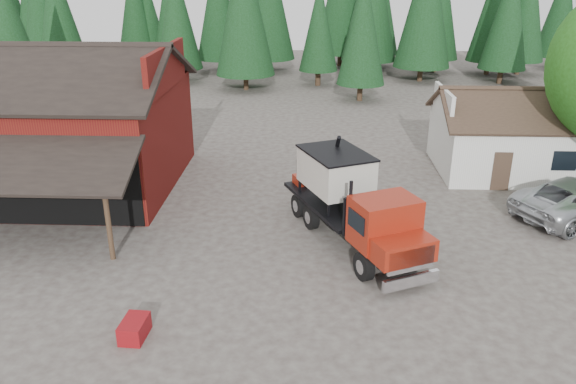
{
  "coord_description": "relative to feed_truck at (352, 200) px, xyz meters",
  "views": [
    {
      "loc": [
        1.98,
        -16.73,
        10.54
      ],
      "look_at": [
        1.06,
        4.83,
        1.8
      ],
      "focal_mm": 35.0,
      "sensor_mm": 36.0,
      "label": 1
    }
  ],
  "objects": [
    {
      "name": "feed_truck",
      "position": [
        0.0,
        0.0,
        0.0
      ],
      "size": [
        5.74,
        8.88,
        3.93
      ],
      "rotation": [
        0.0,
        0.0,
        0.43
      ],
      "color": "black",
      "rests_on": "ground"
    },
    {
      "name": "farmhouse",
      "position": [
        9.34,
        8.97,
        -0.17
      ],
      "size": [
        8.6,
        6.42,
        4.65
      ],
      "color": "silver",
      "rests_on": "ground"
    },
    {
      "name": "near_pine_b",
      "position": [
        2.34,
        25.97,
        4.05
      ],
      "size": [
        3.96,
        3.96,
        10.4
      ],
      "color": "#382619",
      "rests_on": "ground"
    },
    {
      "name": "near_pine_a",
      "position": [
        -25.66,
        23.97,
        4.55
      ],
      "size": [
        4.4,
        4.4,
        11.4
      ],
      "color": "#382619",
      "rests_on": "ground"
    },
    {
      "name": "conifer_backdrop",
      "position": [
        -3.66,
        37.97,
        -1.84
      ],
      "size": [
        76.0,
        16.0,
        16.0
      ],
      "primitive_type": null,
      "color": "black",
      "rests_on": "ground"
    },
    {
      "name": "ground",
      "position": [
        -3.66,
        -4.03,
        -1.84
      ],
      "size": [
        120.0,
        120.0,
        0.0
      ],
      "primitive_type": "plane",
      "color": "#423934",
      "rests_on": "ground"
    },
    {
      "name": "equip_box",
      "position": [
        -6.95,
        -6.75,
        -1.54
      ],
      "size": [
        0.77,
        1.14,
        0.6
      ],
      "primitive_type": "cube",
      "rotation": [
        0.0,
        0.0,
        -0.07
      ],
      "color": "maroon",
      "rests_on": "ground"
    },
    {
      "name": "red_barn",
      "position": [
        -14.66,
        5.88,
        0.85
      ],
      "size": [
        12.8,
        13.63,
        7.18
      ],
      "color": "#5E180F",
      "rests_on": "ground"
    },
    {
      "name": "near_pine_d",
      "position": [
        -7.66,
        29.97,
        5.56
      ],
      "size": [
        5.28,
        5.28,
        13.4
      ],
      "color": "#382619",
      "rests_on": "ground"
    }
  ]
}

